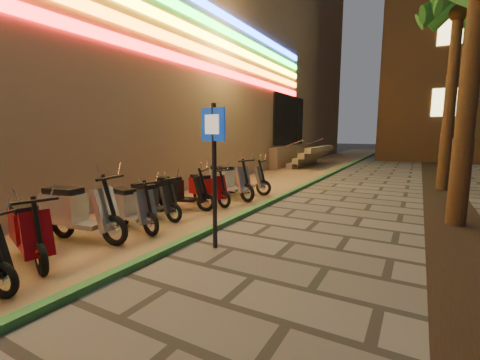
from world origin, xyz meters
The scene contains 14 objects.
parking_strip centered at (-2.60, 10.00, 0.01)m, with size 3.40×60.00×0.01m, color #8C7251.
green_curb centered at (-0.90, 10.00, 0.05)m, with size 0.18×60.00×0.10m, color #296E36.
planting_strip centered at (3.60, 5.00, 0.01)m, with size 1.20×40.00×0.02m, color black.
mall_building centered at (-15.47, 10.02, 7.48)m, with size 24.23×44.00×15.00m.
palm_d centered at (3.60, 12.00, 5.94)m, with size 2.97×3.02×7.16m.
pedestrian_sign centered at (-0.30, 3.22, 1.64)m, with size 0.55×0.15×2.53m.
scooter_5 centered at (-2.56, 1.29, 0.50)m, with size 1.61×0.86×1.15m.
scooter_6 centered at (-2.80, 2.27, 0.57)m, with size 1.87×0.77×1.31m.
scooter_7 centered at (-2.50, 3.27, 0.48)m, with size 1.59×0.69×1.11m.
scooter_8 centered at (-2.72, 4.12, 0.46)m, with size 1.50×0.53×1.06m.
scooter_9 centered at (-2.71, 5.11, 0.50)m, with size 1.61×0.82×1.14m.
scooter_10 centered at (-2.48, 6.05, 0.47)m, with size 1.53×0.71×1.08m.
scooter_11 centered at (-2.38, 7.08, 0.56)m, with size 1.81×0.95×1.29m.
scooter_12 centered at (-2.34, 7.90, 0.51)m, with size 1.67×0.64×1.17m.
Camera 1 is at (2.77, -1.37, 2.05)m, focal length 24.00 mm.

